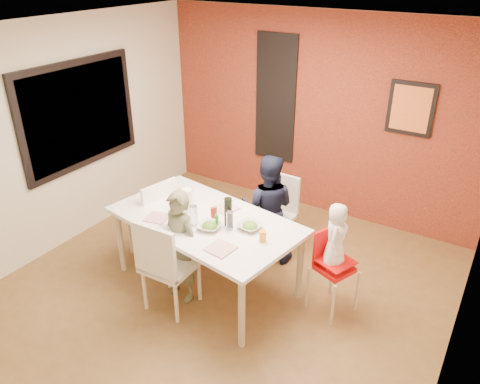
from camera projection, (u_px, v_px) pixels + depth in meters
The scene contains 35 objects.
ground at pixel (226, 287), 5.16m from camera, with size 4.50×4.50×0.00m, color brown.
ceiling at pixel (221, 31), 3.93m from camera, with size 4.50×4.50×0.02m, color white.
wall_back at pixel (316, 116), 6.25m from camera, with size 4.50×0.02×2.70m, color beige.
wall_front at pixel (20, 310), 2.84m from camera, with size 4.50×0.02×2.70m, color beige.
wall_left at pixel (67, 135), 5.60m from camera, with size 0.02×4.50×2.70m, color beige.
wall_right at pixel (475, 243), 3.49m from camera, with size 0.02×4.50×2.70m, color beige.
brick_accent_wall at pixel (316, 116), 6.24m from camera, with size 4.50×0.02×2.70m, color maroon.
picture_window_frame at pixel (79, 115), 5.64m from camera, with size 0.05×1.70×1.30m, color black.
picture_window_pane at pixel (80, 115), 5.64m from camera, with size 0.02×1.55×1.15m, color black.
glassblock_strip at pixel (276, 99), 6.44m from camera, with size 0.55×0.03×1.70m, color silver.
glassblock_surround at pixel (276, 99), 6.43m from camera, with size 0.60×0.03×1.76m, color black.
art_print_frame at pixel (411, 109), 5.52m from camera, with size 0.54×0.03×0.64m, color black.
art_print_canvas at pixel (411, 109), 5.51m from camera, with size 0.44×0.01×0.54m, color orange.
dining_table at pixel (205, 224), 4.89m from camera, with size 2.14×1.41×0.83m.
chair_near at pixel (164, 262), 4.58m from camera, with size 0.50×0.50×1.05m.
chair_far at pixel (277, 209), 5.65m from camera, with size 0.46×0.46×0.95m.
chair_left at pixel (155, 215), 5.44m from camera, with size 0.56×0.56×1.02m.
high_chair at pixel (332, 264), 4.63m from camera, with size 0.49×0.49×0.90m.
child_near at pixel (180, 247), 4.76m from camera, with size 0.45×0.30×1.23m, color brown.
child_far at pixel (268, 208), 5.41m from camera, with size 0.64×0.50×1.31m, color black.
toddler at pixel (336, 236), 4.46m from camera, with size 0.34×0.22×0.69m, color white.
plate_near_left at pixel (157, 217), 4.86m from camera, with size 0.22×0.22×0.01m, color silver.
plate_far_mid at pixel (226, 208), 5.04m from camera, with size 0.23×0.23×0.01m, color white.
plate_near_right at pixel (221, 249), 4.35m from camera, with size 0.24×0.24×0.01m, color white.
plate_far_left at pixel (183, 192), 5.38m from camera, with size 0.20×0.20×0.01m, color white.
salad_bowl_a at pixel (209, 226), 4.66m from camera, with size 0.23×0.23×0.06m, color silver.
salad_bowl_b at pixel (250, 226), 4.66m from camera, with size 0.24×0.24×0.06m, color silver.
wine_bottle at pixel (228, 212), 4.67m from camera, with size 0.08×0.08×0.30m, color black.
wine_glass_a at pixel (194, 216), 4.69m from camera, with size 0.08×0.08×0.22m, color silver.
wine_glass_b at pixel (230, 221), 4.62m from camera, with size 0.07×0.07×0.20m, color white.
paper_towel_roll at pixel (188, 200), 4.94m from camera, with size 0.11×0.11×0.26m, color white.
condiment_red at pixel (212, 214), 4.80m from camera, with size 0.04×0.04×0.15m, color red.
condiment_green at pixel (217, 221), 4.69m from camera, with size 0.03×0.03×0.13m, color #2E7C29.
condiment_brown at pixel (215, 213), 4.81m from camera, with size 0.04×0.04×0.15m, color brown.
sippy_cup at pixel (263, 236), 4.44m from camera, with size 0.07×0.07×0.11m, color orange.
Camera 1 is at (2.29, -3.43, 3.27)m, focal length 35.00 mm.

